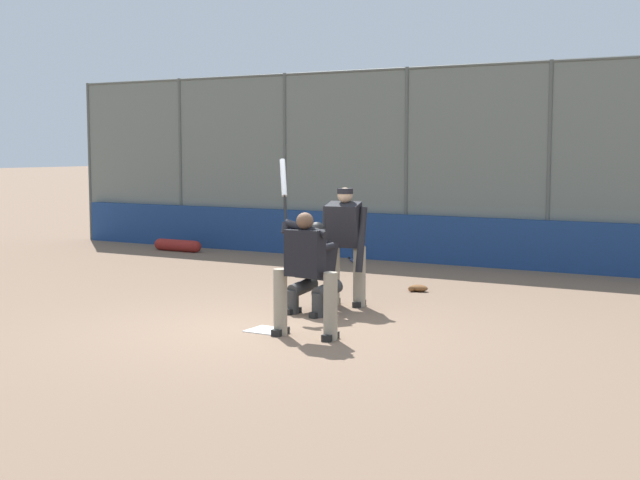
# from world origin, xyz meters

# --- Properties ---
(ground_plane) EXTENTS (160.00, 160.00, 0.00)m
(ground_plane) POSITION_xyz_m (0.00, 0.00, 0.00)
(ground_plane) COLOR #7A604C
(home_plate_marker) EXTENTS (0.43, 0.43, 0.01)m
(home_plate_marker) POSITION_xyz_m (0.00, 0.00, 0.01)
(home_plate_marker) COLOR white
(home_plate_marker) RESTS_ON ground_plane
(backstop_fence) EXTENTS (20.13, 0.08, 3.85)m
(backstop_fence) POSITION_xyz_m (-0.00, -7.20, 2.01)
(backstop_fence) COLOR #515651
(backstop_fence) RESTS_ON ground_plane
(padding_wall) EXTENTS (19.65, 0.18, 0.94)m
(padding_wall) POSITION_xyz_m (0.00, -7.10, 0.47)
(padding_wall) COLOR navy
(padding_wall) RESTS_ON ground_plane
(bleachers_beyond) EXTENTS (14.04, 2.50, 1.48)m
(bleachers_beyond) POSITION_xyz_m (-0.44, -9.70, 0.48)
(bleachers_beyond) COLOR slate
(bleachers_beyond) RESTS_ON ground_plane
(batter_at_plate) EXTENTS (1.03, 0.61, 2.12)m
(batter_at_plate) POSITION_xyz_m (-0.60, 0.09, 0.82)
(batter_at_plate) COLOR gray
(batter_at_plate) RESTS_ON ground_plane
(catcher_behind_plate) EXTENTS (0.68, 0.82, 1.25)m
(catcher_behind_plate) POSITION_xyz_m (0.08, -1.28, 0.65)
(catcher_behind_plate) COLOR #333333
(catcher_behind_plate) RESTS_ON ground_plane
(umpire_home) EXTENTS (0.69, 0.47, 1.70)m
(umpire_home) POSITION_xyz_m (-0.01, -2.02, 0.91)
(umpire_home) COLOR gray
(umpire_home) RESTS_ON ground_plane
(spare_bat_near_backstop) EXTENTS (0.57, 0.70, 0.07)m
(spare_bat_near_backstop) POSITION_xyz_m (2.20, -6.41, 0.03)
(spare_bat_near_backstop) COLOR black
(spare_bat_near_backstop) RESTS_ON ground_plane
(fielding_glove_on_dirt) EXTENTS (0.30, 0.23, 0.11)m
(fielding_glove_on_dirt) POSITION_xyz_m (-0.38, -3.74, 0.05)
(fielding_glove_on_dirt) COLOR brown
(fielding_glove_on_dirt) RESTS_ON ground_plane
(equipment_bag_dugout_side) EXTENTS (1.25, 0.26, 0.26)m
(equipment_bag_dugout_side) POSITION_xyz_m (6.48, -6.20, 0.13)
(equipment_bag_dugout_side) COLOR maroon
(equipment_bag_dugout_side) RESTS_ON ground_plane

